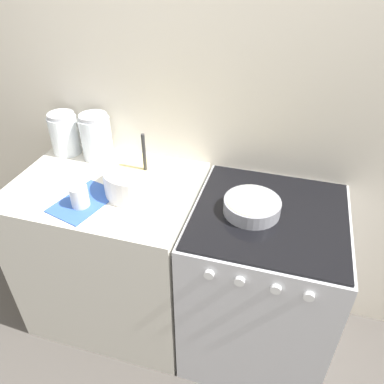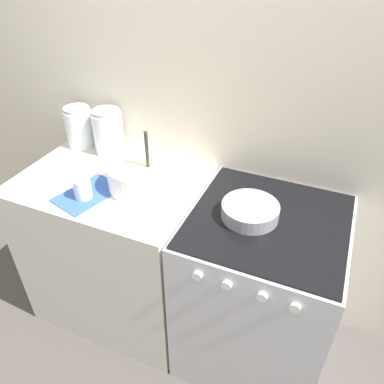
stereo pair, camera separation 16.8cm
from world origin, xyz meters
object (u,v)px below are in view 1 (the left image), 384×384
stove (260,284)px  storage_jar_left (65,136)px  tin_can (80,197)px  baking_pan (252,206)px  storage_jar_middle (97,139)px  mixing_bowl (136,178)px

stove → storage_jar_left: storage_jar_left is taller
storage_jar_left → tin_can: (0.32, -0.42, -0.05)m
baking_pan → tin_can: 0.76m
baking_pan → storage_jar_middle: 0.91m
mixing_bowl → tin_can: (-0.19, -0.18, -0.02)m
baking_pan → tin_can: bearing=-167.0°
baking_pan → tin_can: tin_can is taller
storage_jar_middle → baking_pan: bearing=-16.2°
stove → storage_jar_left: (-1.15, 0.24, 0.56)m
baking_pan → storage_jar_left: storage_jar_left is taller
stove → tin_can: (-0.82, -0.18, 0.51)m
stove → storage_jar_left: bearing=168.3°
tin_can → storage_jar_left: bearing=127.5°
storage_jar_left → storage_jar_middle: bearing=0.0°
storage_jar_left → storage_jar_middle: storage_jar_middle is taller
storage_jar_left → storage_jar_middle: (0.19, 0.00, 0.01)m
mixing_bowl → tin_can: size_ratio=2.95×
tin_can → stove: bearing=12.7°
storage_jar_middle → storage_jar_left: bearing=180.0°
stove → mixing_bowl: size_ratio=3.05×
storage_jar_left → tin_can: 0.53m
stove → mixing_bowl: (-0.63, -0.00, 0.53)m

